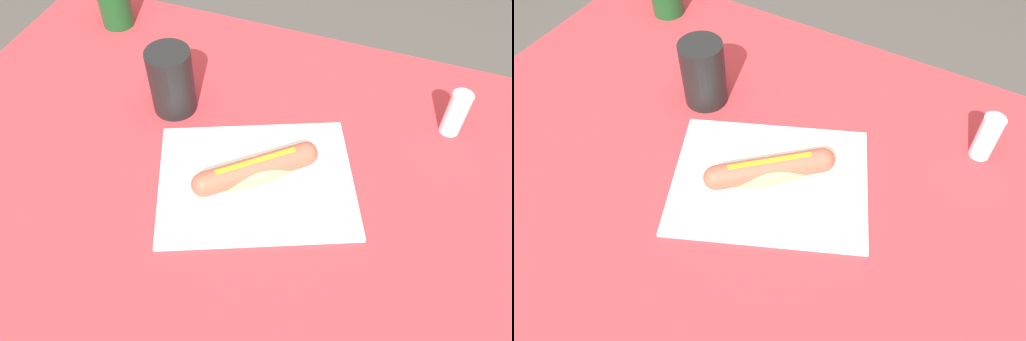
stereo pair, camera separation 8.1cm
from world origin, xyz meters
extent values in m
cylinder|color=brown|center=(-0.51, -0.34, 0.37)|extent=(0.07, 0.07, 0.73)
cylinder|color=brown|center=(0.51, -0.34, 0.37)|extent=(0.07, 0.07, 0.73)
cube|color=brown|center=(0.00, 0.00, 0.75)|extent=(1.18, 0.84, 0.03)
cube|color=#B72D33|center=(0.00, 0.00, 0.77)|extent=(1.24, 0.90, 0.00)
cube|color=silver|center=(-0.01, -0.03, 0.77)|extent=(0.39, 0.36, 0.01)
ellipsoid|color=tan|center=(-0.01, -0.03, 0.80)|extent=(0.16, 0.15, 0.05)
cylinder|color=#BC4C38|center=(-0.01, -0.03, 0.80)|extent=(0.16, 0.15, 0.04)
sphere|color=#BC4C38|center=(0.06, 0.03, 0.80)|extent=(0.04, 0.04, 0.04)
sphere|color=#BC4C38|center=(-0.07, -0.08, 0.80)|extent=(0.04, 0.04, 0.04)
cube|color=yellow|center=(-0.01, -0.03, 0.82)|extent=(0.11, 0.10, 0.00)
cylinder|color=black|center=(0.20, -0.14, 0.83)|extent=(0.08, 0.08, 0.13)
cylinder|color=silver|center=(-0.30, -0.26, 0.81)|extent=(0.04, 0.04, 0.09)
camera|label=1|loc=(-0.18, 0.45, 1.43)|focal=34.97mm
camera|label=2|loc=(-0.26, 0.42, 1.43)|focal=34.97mm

